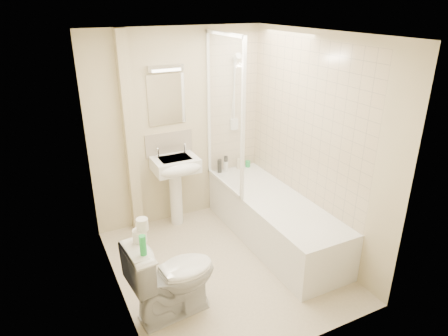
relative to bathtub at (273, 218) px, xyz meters
name	(u,v)px	position (x,y,z in m)	size (l,w,h in m)	color
floor	(224,265)	(-0.75, -0.20, -0.29)	(2.50, 2.50, 0.00)	beige
wall_back	(179,129)	(-0.75, 1.05, 0.91)	(2.20, 0.02, 2.40)	beige
wall_left	(110,185)	(-1.85, -0.20, 0.91)	(0.02, 2.50, 2.40)	beige
wall_right	(315,146)	(0.35, -0.20, 0.91)	(0.02, 2.50, 2.40)	beige
ceiling	(224,33)	(-0.75, -0.20, 2.11)	(2.20, 2.50, 0.02)	white
tile_back	(233,104)	(0.00, 1.04, 1.14)	(0.70, 0.01, 1.75)	beige
tile_right	(304,122)	(0.34, 0.00, 1.14)	(0.01, 2.10, 1.75)	beige
pipe_boxing	(130,137)	(-1.37, 0.99, 0.91)	(0.12, 0.12, 2.40)	beige
splashback	(169,144)	(-0.89, 1.04, 0.74)	(0.60, 0.01, 0.30)	beige
mirror	(167,100)	(-0.89, 1.04, 1.29)	(0.46, 0.01, 0.60)	white
strip_light	(165,68)	(-0.89, 1.02, 1.66)	(0.42, 0.07, 0.07)	silver
bathtub	(273,218)	(0.00, 0.00, 0.00)	(0.70, 2.10, 0.55)	white
shower_screen	(224,114)	(-0.35, 0.60, 1.16)	(0.04, 0.92, 1.80)	white
shower_fixture	(235,96)	(0.00, 1.00, 1.26)	(0.10, 0.16, 0.99)	white
pedestal_sink	(177,173)	(-0.89, 0.82, 0.44)	(0.54, 0.49, 1.03)	white
bottle_black_a	(220,166)	(-0.24, 0.96, 0.35)	(0.06, 0.06, 0.18)	black
bottle_white_a	(226,166)	(-0.15, 0.96, 0.33)	(0.06, 0.06, 0.14)	white
bottle_black_b	(226,164)	(-0.14, 0.96, 0.37)	(0.05, 0.05, 0.21)	black
bottle_cream	(239,163)	(0.05, 0.96, 0.33)	(0.06, 0.06, 0.15)	beige
bottle_white_b	(243,163)	(0.11, 0.96, 0.32)	(0.05, 0.05, 0.13)	white
bottle_green	(248,164)	(0.19, 0.96, 0.30)	(0.07, 0.07, 0.08)	green
toilet	(173,276)	(-1.47, -0.62, 0.11)	(0.83, 0.53, 0.80)	white
toilet_roll_lower	(140,235)	(-1.71, -0.55, 0.57)	(0.12, 0.12, 0.11)	white
toilet_roll_upper	(142,224)	(-1.69, -0.56, 0.67)	(0.10, 0.10, 0.10)	white
green_bottle	(143,245)	(-1.74, -0.75, 0.60)	(0.05, 0.05, 0.17)	green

